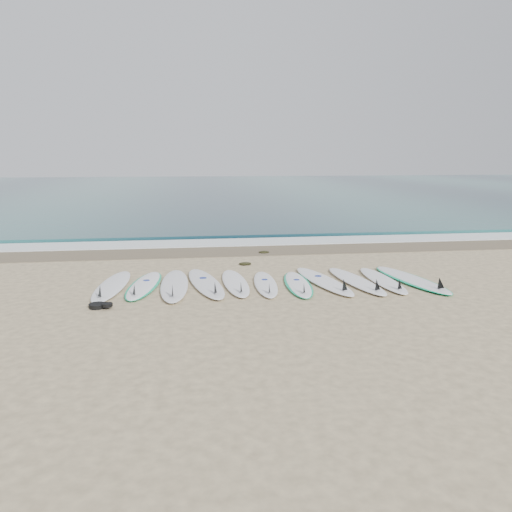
{
  "coord_description": "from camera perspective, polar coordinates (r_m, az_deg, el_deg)",
  "views": [
    {
      "loc": [
        -1.7,
        -10.67,
        2.83
      ],
      "look_at": [
        -0.05,
        1.28,
        0.4
      ],
      "focal_mm": 35.0,
      "sensor_mm": 36.0,
      "label": 1
    }
  ],
  "objects": [
    {
      "name": "seaweed_near",
      "position": [
        13.18,
        -1.26,
        -0.88
      ],
      "size": [
        0.33,
        0.26,
        0.06
      ],
      "primitive_type": "ellipsoid",
      "color": "black",
      "rests_on": "ground"
    },
    {
      "name": "seaweed_far",
      "position": [
        14.77,
        0.91,
        0.45
      ],
      "size": [
        0.32,
        0.25,
        0.06
      ],
      "primitive_type": "ellipsoid",
      "color": "black",
      "rests_on": "ground"
    },
    {
      "name": "surfboard_7",
      "position": [
        11.35,
        7.85,
        -2.84
      ],
      "size": [
        1.04,
        2.84,
        0.36
      ],
      "rotation": [
        0.0,
        0.0,
        0.17
      ],
      "color": "white",
      "rests_on": "ground"
    },
    {
      "name": "surfboard_0",
      "position": [
        11.26,
        -16.21,
        -3.31
      ],
      "size": [
        0.82,
        2.8,
        0.35
      ],
      "rotation": [
        0.0,
        0.0,
        -0.09
      ],
      "color": "white",
      "rests_on": "ground"
    },
    {
      "name": "ocean",
      "position": [
        43.3,
        -5.68,
        7.59
      ],
      "size": [
        120.0,
        55.0,
        0.03
      ],
      "primitive_type": "cube",
      "color": "#204F55",
      "rests_on": "ground"
    },
    {
      "name": "surfboard_10",
      "position": [
        11.96,
        17.42,
        -2.57
      ],
      "size": [
        1.13,
        2.89,
        0.36
      ],
      "rotation": [
        0.0,
        0.0,
        0.16
      ],
      "color": "white",
      "rests_on": "ground"
    },
    {
      "name": "surfboard_9",
      "position": [
        11.69,
        14.36,
        -2.71
      ],
      "size": [
        0.53,
        2.52,
        0.32
      ],
      "rotation": [
        0.0,
        0.0,
        0.0
      ],
      "color": "white",
      "rests_on": "ground"
    },
    {
      "name": "surfboard_2",
      "position": [
        11.03,
        -9.32,
        -3.3
      ],
      "size": [
        0.63,
        2.88,
        0.37
      ],
      "rotation": [
        0.0,
        0.0,
        -0.01
      ],
      "color": "white",
      "rests_on": "ground"
    },
    {
      "name": "surfboard_4",
      "position": [
        11.11,
        -2.34,
        -3.08
      ],
      "size": [
        0.61,
        2.55,
        0.32
      ],
      "rotation": [
        0.0,
        0.0,
        0.03
      ],
      "color": "white",
      "rests_on": "ground"
    },
    {
      "name": "wave_crest",
      "position": [
        17.97,
        -2.36,
        2.47
      ],
      "size": [
        120.0,
        1.0,
        0.1
      ],
      "primitive_type": "cube",
      "color": "#204F55",
      "rests_on": "ground"
    },
    {
      "name": "surfboard_3",
      "position": [
        11.11,
        -5.72,
        -3.1
      ],
      "size": [
        1.02,
        2.9,
        0.36
      ],
      "rotation": [
        0.0,
        0.0,
        0.16
      ],
      "color": "silver",
      "rests_on": "ground"
    },
    {
      "name": "surfboard_8",
      "position": [
        11.49,
        11.47,
        -2.8
      ],
      "size": [
        0.89,
        2.73,
        0.34
      ],
      "rotation": [
        0.0,
        0.0,
        0.13
      ],
      "color": "white",
      "rests_on": "ground"
    },
    {
      "name": "surfboard_6",
      "position": [
        11.08,
        4.84,
        -3.22
      ],
      "size": [
        0.74,
        2.38,
        0.3
      ],
      "rotation": [
        0.0,
        0.0,
        -0.08
      ],
      "color": "white",
      "rests_on": "ground"
    },
    {
      "name": "surfboard_5",
      "position": [
        11.02,
        1.12,
        -3.21
      ],
      "size": [
        0.64,
        2.38,
        0.3
      ],
      "rotation": [
        0.0,
        0.0,
        -0.06
      ],
      "color": "white",
      "rests_on": "ground"
    },
    {
      "name": "wet_sand_band",
      "position": [
        15.14,
        -1.3,
        0.63
      ],
      "size": [
        120.0,
        1.8,
        0.01
      ],
      "primitive_type": "cube",
      "color": "brown",
      "rests_on": "ground"
    },
    {
      "name": "surfboard_1",
      "position": [
        11.21,
        -12.7,
        -3.27
      ],
      "size": [
        0.93,
        2.58,
        0.32
      ],
      "rotation": [
        0.0,
        0.0,
        -0.13
      ],
      "color": "white",
      "rests_on": "ground"
    },
    {
      "name": "foam_band",
      "position": [
        16.5,
        -1.86,
        1.57
      ],
      "size": [
        120.0,
        1.4,
        0.04
      ],
      "primitive_type": "cube",
      "color": "silver",
      "rests_on": "ground"
    },
    {
      "name": "ground",
      "position": [
        11.17,
        1.13,
        -3.29
      ],
      "size": [
        120.0,
        120.0,
        0.0
      ],
      "primitive_type": "plane",
      "color": "tan"
    },
    {
      "name": "leash_coil",
      "position": [
        9.93,
        -17.44,
        -5.42
      ],
      "size": [
        0.46,
        0.36,
        0.11
      ],
      "color": "black",
      "rests_on": "ground"
    }
  ]
}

